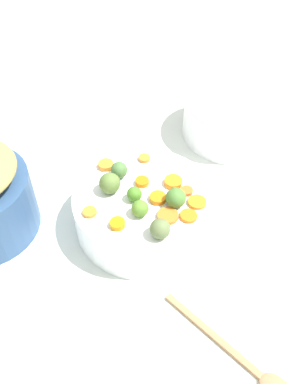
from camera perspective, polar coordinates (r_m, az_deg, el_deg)
tabletop at (r=0.90m, az=2.85°, el=-2.47°), size 2.40×2.40×0.02m
serving_bowl_carrots at (r=0.82m, az=0.00°, el=-2.49°), size 0.28×0.28×0.08m
carrot_slice_0 at (r=0.81m, az=-0.26°, el=1.44°), size 0.04×0.04×0.01m
carrot_slice_1 at (r=0.78m, az=1.98°, el=-0.85°), size 0.05×0.05×0.01m
carrot_slice_2 at (r=0.74m, az=-3.76°, el=-4.49°), size 0.04×0.04×0.01m
carrot_slice_3 at (r=0.76m, az=6.31°, el=-3.38°), size 0.04×0.04×0.01m
carrot_slice_4 at (r=0.87m, az=0.05°, el=4.77°), size 0.03×0.03×0.01m
carrot_slice_5 at (r=0.78m, az=7.48°, el=-1.43°), size 0.04×0.04×0.01m
carrot_slice_6 at (r=0.85m, az=-5.39°, el=3.81°), size 0.05×0.05×0.01m
carrot_slice_7 at (r=0.76m, az=3.36°, el=-3.37°), size 0.05×0.05×0.01m
carrot_slice_8 at (r=0.81m, az=4.14°, el=1.42°), size 0.05×0.05×0.01m
carrot_slice_9 at (r=0.80m, az=6.02°, el=0.15°), size 0.03×0.03×0.01m
carrot_slice_10 at (r=0.77m, az=-7.66°, el=-2.83°), size 0.04×0.04×0.01m
brussels_sprout_0 at (r=0.82m, az=-3.54°, el=3.11°), size 0.03×0.03×0.03m
brussels_sprout_1 at (r=0.72m, az=2.28°, el=-5.19°), size 0.04×0.04×0.04m
brussels_sprout_2 at (r=0.75m, az=-0.57°, el=-2.34°), size 0.03×0.03×0.03m
brussels_sprout_3 at (r=0.79m, az=-4.85°, el=1.24°), size 0.04×0.04×0.04m
brussels_sprout_4 at (r=0.78m, az=-1.37°, el=-0.30°), size 0.03×0.03×0.03m
brussels_sprout_5 at (r=0.77m, az=4.51°, el=-0.83°), size 0.04×0.04×0.04m
wooden_spoon at (r=0.72m, az=14.66°, el=-22.68°), size 0.22×0.17×0.01m
casserole_dish at (r=1.06m, az=12.46°, el=10.31°), size 0.25×0.25×0.11m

